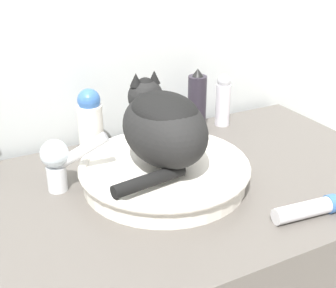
% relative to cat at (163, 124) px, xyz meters
% --- Properties ---
extents(wall_back, '(8.00, 0.05, 2.40)m').
position_rel_cat_xyz_m(wall_back, '(0.04, 0.34, 0.21)').
color(wall_back, silver).
rests_on(wall_back, ground_plane).
extents(sink_basin, '(0.39, 0.39, 0.06)m').
position_rel_cat_xyz_m(sink_basin, '(0.00, -0.01, -0.11)').
color(sink_basin, white).
rests_on(sink_basin, vanity_counter).
extents(cat, '(0.25, 0.26, 0.18)m').
position_rel_cat_xyz_m(cat, '(0.00, 0.00, 0.00)').
color(cat, black).
rests_on(cat, sink_basin).
extents(faucet, '(0.15, 0.08, 0.13)m').
position_rel_cat_xyz_m(faucet, '(-0.21, 0.07, -0.07)').
color(faucet, silver).
rests_on(faucet, vanity_counter).
extents(lotion_bottle_white, '(0.06, 0.06, 0.17)m').
position_rel_cat_xyz_m(lotion_bottle_white, '(-0.09, 0.23, -0.06)').
color(lotion_bottle_white, white).
rests_on(lotion_bottle_white, vanity_counter).
extents(hairspray_can_black, '(0.05, 0.05, 0.18)m').
position_rel_cat_xyz_m(hairspray_can_black, '(0.22, 0.23, -0.06)').
color(hairspray_can_black, '#28232D').
rests_on(hairspray_can_black, vanity_counter).
extents(deodorant_stick, '(0.04, 0.04, 0.15)m').
position_rel_cat_xyz_m(deodorant_stick, '(0.31, 0.23, -0.07)').
color(deodorant_stick, silver).
rests_on(deodorant_stick, vanity_counter).
extents(cream_tube, '(0.15, 0.05, 0.04)m').
position_rel_cat_xyz_m(cream_tube, '(0.19, -0.26, -0.13)').
color(cream_tube, silver).
rests_on(cream_tube, vanity_counter).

